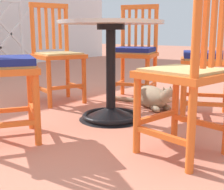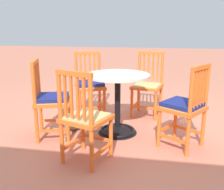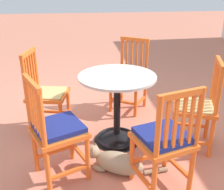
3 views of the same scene
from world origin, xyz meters
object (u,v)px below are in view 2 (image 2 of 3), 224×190
at_px(cafe_table, 118,110).
at_px(orange_chair_near_fence, 85,119).
at_px(orange_chair_facing_out, 184,107).
at_px(orange_chair_at_corner, 51,100).
at_px(orange_chair_by_planter, 148,86).
at_px(orange_chair_tucked_in, 90,85).
at_px(tabby_cat, 81,120).

relative_size(cafe_table, orange_chair_near_fence, 0.83).
bearing_deg(orange_chair_near_fence, orange_chair_facing_out, -152.51).
height_order(orange_chair_at_corner, orange_chair_near_fence, same).
bearing_deg(orange_chair_by_planter, orange_chair_tucked_in, 11.25).
distance_m(orange_chair_near_fence, orange_chair_facing_out, 1.07).
distance_m(orange_chair_tucked_in, orange_chair_facing_out, 1.50).
height_order(orange_chair_by_planter, orange_chair_tucked_in, same).
xyz_separation_m(orange_chair_tucked_in, orange_chair_facing_out, (-1.25, 0.84, 0.00)).
height_order(orange_chair_tucked_in, orange_chair_at_corner, same).
xyz_separation_m(orange_chair_near_fence, tabby_cat, (0.30, -0.85, -0.34)).
distance_m(orange_chair_by_planter, orange_chair_at_corner, 1.45).
height_order(cafe_table, orange_chair_by_planter, orange_chair_by_planter).
bearing_deg(orange_chair_tucked_in, orange_chair_by_planter, -168.75).
bearing_deg(orange_chair_tucked_in, orange_chair_near_fence, 102.56).
relative_size(orange_chair_tucked_in, orange_chair_at_corner, 1.00).
xyz_separation_m(orange_chair_at_corner, tabby_cat, (-0.25, -0.34, -0.35)).
height_order(orange_chair_by_planter, orange_chair_near_fence, same).
relative_size(orange_chair_by_planter, tabby_cat, 1.27).
relative_size(orange_chair_tucked_in, orange_chair_near_fence, 1.00).
distance_m(orange_chair_tucked_in, tabby_cat, 0.60).
bearing_deg(orange_chair_facing_out, orange_chair_tucked_in, -33.97).
relative_size(cafe_table, orange_chair_facing_out, 0.83).
xyz_separation_m(orange_chair_tucked_in, tabby_cat, (0.00, 0.49, -0.35)).
relative_size(orange_chair_tucked_in, tabby_cat, 1.27).
relative_size(cafe_table, orange_chair_at_corner, 0.83).
height_order(cafe_table, tabby_cat, cafe_table).
bearing_deg(tabby_cat, orange_chair_facing_out, 164.14).
bearing_deg(orange_chair_at_corner, cafe_table, -160.98).
bearing_deg(cafe_table, tabby_cat, -10.00).
distance_m(cafe_table, orange_chair_facing_out, 0.82).
xyz_separation_m(orange_chair_near_fence, orange_chair_facing_out, (-0.95, -0.49, 0.01)).
distance_m(orange_chair_tucked_in, orange_chair_near_fence, 1.37).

